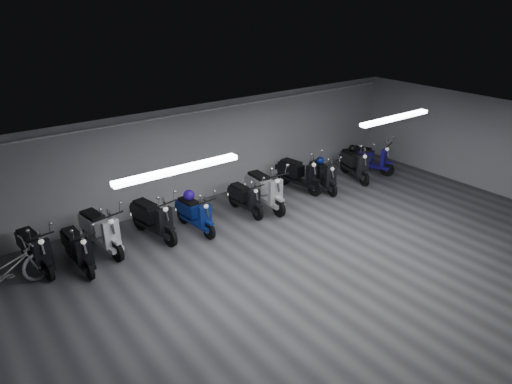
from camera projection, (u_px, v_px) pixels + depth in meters
floor at (331, 271)px, 10.17m from camera, size 14.00×10.00×0.01m
ceiling at (340, 148)px, 9.05m from camera, size 14.00×10.00×0.01m
back_wall at (208, 151)px, 13.28m from camera, size 14.00×0.01×2.80m
right_wall at (506, 149)px, 13.45m from camera, size 0.01×10.00×2.80m
fluor_strip_left at (178, 170)px, 8.16m from camera, size 2.40×0.18×0.08m
fluor_strip_right at (395, 118)px, 11.45m from camera, size 2.40×0.18×0.08m
conduit at (208, 110)px, 12.73m from camera, size 13.60×0.05×0.05m
scooter_0 at (34, 243)px, 9.95m from camera, size 0.82×1.83×1.31m
scooter_1 at (77, 243)px, 10.03m from camera, size 0.63×1.71×1.26m
scooter_2 at (100, 224)px, 10.65m from camera, size 0.93×1.98×1.42m
scooter_3 at (153, 212)px, 11.25m from camera, size 0.95×1.95×1.39m
scooter_4 at (195, 208)px, 11.60m from camera, size 0.71×1.73×1.25m
scooter_5 at (245, 193)px, 12.55m from camera, size 0.56×1.61×1.19m
scooter_6 at (265, 184)px, 12.81m from camera, size 0.79×2.01×1.47m
scooter_7 at (299, 169)px, 13.99m from camera, size 0.91×1.96×1.40m
scooter_8 at (324, 171)px, 14.04m from camera, size 0.93×1.75×1.24m
scooter_9 at (355, 159)px, 14.85m from camera, size 1.13×1.92×1.36m
bicycle at (3, 267)px, 9.18m from camera, size 2.00×1.08×1.23m
scooter_10 at (371, 154)px, 15.36m from camera, size 1.22×1.89×1.33m
helmet_0 at (352, 148)px, 14.96m from camera, size 0.24×0.24×0.24m
helmet_1 at (320, 160)px, 14.12m from camera, size 0.23×0.23×0.23m
helmet_2 at (189, 195)px, 11.65m from camera, size 0.28×0.28×0.28m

